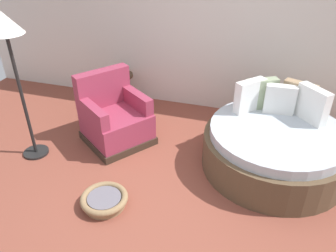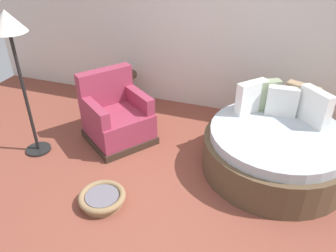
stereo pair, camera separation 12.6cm
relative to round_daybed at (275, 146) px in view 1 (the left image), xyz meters
The scene contains 7 objects.
ground_plane 1.45m from the round_daybed, 137.92° to the right, with size 8.00×8.00×0.02m, color brown.
back_wall 2.06m from the round_daybed, 127.95° to the left, with size 8.00×0.12×2.88m, color silver.
round_daybed is the anchor object (origin of this frame).
red_armchair 2.10m from the round_daybed, behind, with size 1.11×1.11×0.94m.
pet_basket 2.10m from the round_daybed, 143.52° to the right, with size 0.51×0.51×0.13m.
side_table 2.66m from the round_daybed, 158.44° to the left, with size 0.44×0.44×0.52m.
floor_lamp 3.28m from the round_daybed, 167.55° to the right, with size 0.40×0.40×1.82m.
Camera 1 is at (0.80, -2.60, 2.62)m, focal length 35.80 mm.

